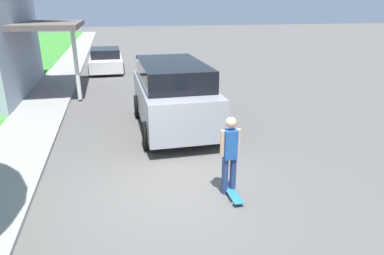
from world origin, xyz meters
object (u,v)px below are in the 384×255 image
(suv_parked, at_px, (173,94))
(skateboard, at_px, (233,194))
(skateboarder, at_px, (230,153))
(car_down_street, at_px, (106,60))

(suv_parked, relative_size, skateboard, 5.81)
(suv_parked, relative_size, skateboarder, 2.83)
(suv_parked, distance_m, car_down_street, 11.04)
(car_down_street, height_order, skateboarder, skateboarder)
(car_down_street, xyz_separation_m, skateboarder, (2.42, -14.98, 0.28))
(car_down_street, distance_m, skateboarder, 15.18)
(skateboarder, height_order, skateboard, skateboarder)
(car_down_street, distance_m, skateboard, 15.39)
(car_down_street, bearing_deg, suv_parked, -79.40)
(car_down_street, relative_size, skateboarder, 2.76)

